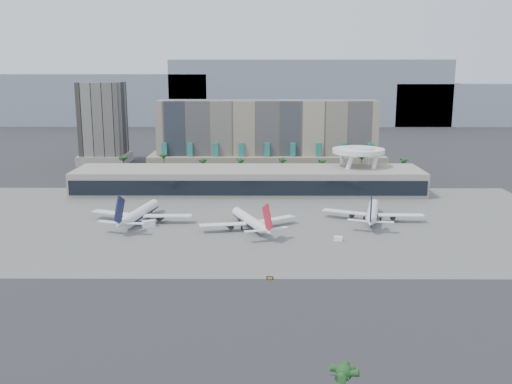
{
  "coord_description": "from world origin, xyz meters",
  "views": [
    {
      "loc": [
        5.15,
        -166.82,
        59.71
      ],
      "look_at": [
        4.13,
        40.0,
        15.23
      ],
      "focal_mm": 40.0,
      "sensor_mm": 36.0,
      "label": 1
    }
  ],
  "objects_px": {
    "airliner_right": "(372,212)",
    "service_vehicle_b": "(338,239)",
    "taxiway_sign": "(270,278)",
    "airliner_centre": "(250,221)",
    "service_vehicle_a": "(149,224)",
    "airliner_left": "(140,213)"
  },
  "relations": [
    {
      "from": "airliner_right",
      "to": "service_vehicle_b",
      "type": "distance_m",
      "value": 32.0
    },
    {
      "from": "taxiway_sign",
      "to": "airliner_centre",
      "type": "bearing_deg",
      "value": 110.18
    },
    {
      "from": "service_vehicle_a",
      "to": "airliner_centre",
      "type": "bearing_deg",
      "value": -21.79
    },
    {
      "from": "airliner_right",
      "to": "airliner_centre",
      "type": "bearing_deg",
      "value": -152.33
    },
    {
      "from": "airliner_right",
      "to": "service_vehicle_a",
      "type": "distance_m",
      "value": 88.92
    },
    {
      "from": "airliner_right",
      "to": "service_vehicle_a",
      "type": "xyz_separation_m",
      "value": [
        -88.48,
        -8.52,
        -2.43
      ]
    },
    {
      "from": "service_vehicle_b",
      "to": "taxiway_sign",
      "type": "distance_m",
      "value": 45.96
    },
    {
      "from": "airliner_left",
      "to": "service_vehicle_a",
      "type": "distance_m",
      "value": 8.18
    },
    {
      "from": "airliner_left",
      "to": "airliner_right",
      "type": "bearing_deg",
      "value": 12.4
    },
    {
      "from": "airliner_centre",
      "to": "service_vehicle_a",
      "type": "height_order",
      "value": "airliner_centre"
    },
    {
      "from": "airliner_left",
      "to": "airliner_right",
      "type": "xyz_separation_m",
      "value": [
        93.15,
        2.32,
        -0.14
      ]
    },
    {
      "from": "service_vehicle_a",
      "to": "taxiway_sign",
      "type": "distance_m",
      "value": 73.13
    },
    {
      "from": "service_vehicle_a",
      "to": "airliner_right",
      "type": "bearing_deg",
      "value": -10.58
    },
    {
      "from": "service_vehicle_b",
      "to": "taxiway_sign",
      "type": "height_order",
      "value": "service_vehicle_b"
    },
    {
      "from": "airliner_centre",
      "to": "service_vehicle_b",
      "type": "xyz_separation_m",
      "value": [
        31.67,
        -14.3,
        -2.73
      ]
    },
    {
      "from": "service_vehicle_a",
      "to": "service_vehicle_b",
      "type": "relative_size",
      "value": 1.65
    },
    {
      "from": "airliner_left",
      "to": "airliner_right",
      "type": "height_order",
      "value": "airliner_left"
    },
    {
      "from": "airliner_right",
      "to": "service_vehicle_a",
      "type": "bearing_deg",
      "value": -161.12
    },
    {
      "from": "airliner_right",
      "to": "taxiway_sign",
      "type": "xyz_separation_m",
      "value": [
        -42.38,
        -65.29,
        -3.2
      ]
    },
    {
      "from": "service_vehicle_a",
      "to": "taxiway_sign",
      "type": "bearing_deg",
      "value": -67.0
    },
    {
      "from": "service_vehicle_b",
      "to": "airliner_centre",
      "type": "bearing_deg",
      "value": 168.02
    },
    {
      "from": "airliner_right",
      "to": "service_vehicle_a",
      "type": "height_order",
      "value": "airliner_right"
    }
  ]
}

